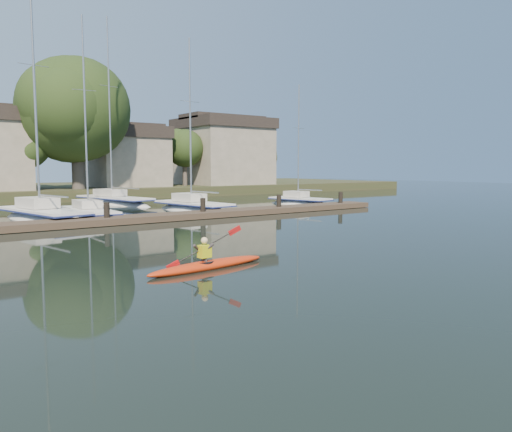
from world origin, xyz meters
TOP-DOWN VIEW (x-y plane):
  - ground at (0.00, 0.00)m, footprint 160.00×160.00m
  - kayak at (-4.69, 0.67)m, footprint 4.39×1.06m
  - dock at (0.00, 14.00)m, footprint 34.00×2.00m
  - sailboat_1 at (-5.33, 18.16)m, footprint 4.04×9.62m
  - sailboat_2 at (-2.59, 18.12)m, footprint 2.12×8.05m
  - sailboat_3 at (4.77, 18.34)m, footprint 3.15×8.39m
  - sailboat_4 at (14.71, 18.30)m, footprint 3.08×6.63m
  - sailboat_6 at (2.55, 27.61)m, footprint 4.19×10.56m
  - shore at (1.61, 40.29)m, footprint 90.00×25.25m

SIDE VIEW (x-z plane):
  - sailboat_1 at x=-5.33m, z-range -7.85..7.44m
  - sailboat_3 at x=4.77m, z-range -6.80..6.41m
  - sailboat_6 at x=2.55m, z-range -8.41..8.03m
  - sailboat_4 at x=14.71m, z-range -5.60..5.25m
  - sailboat_2 at x=-2.59m, z-range -6.78..6.45m
  - ground at x=0.00m, z-range 0.00..0.00m
  - kayak at x=-4.69m, z-range -0.53..0.86m
  - dock at x=0.00m, z-range -0.70..1.10m
  - shore at x=1.61m, z-range -3.15..9.60m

